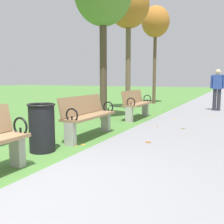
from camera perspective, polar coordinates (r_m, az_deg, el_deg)
The scene contains 9 objects.
ground_plane at distance 3.28m, azimuth -23.24°, elevation -15.66°, with size 80.00×80.00×0.00m, color #4C7F38.
paved_walkway at distance 19.99m, azimuth 23.66°, elevation 3.22°, with size 2.89×44.00×0.02m, color gray.
park_bench_2 at distance 5.46m, azimuth -5.47°, elevation -0.72°, with size 0.49×1.61×0.90m.
park_bench_3 at distance 8.09m, azimuth 5.53°, elevation 1.92°, with size 0.48×1.60×0.90m.
tree_3 at distance 10.91m, azimuth 3.76°, elevation 22.63°, with size 1.66×1.66×5.10m.
tree_4 at distance 13.57m, azimuth 9.78°, elevation 19.14°, with size 1.39×1.39×4.88m.
pedestrian_walking at distance 10.82m, azimuth 22.67°, elevation 5.11°, with size 0.53×0.23×1.62m.
trash_bin at distance 4.55m, azimuth -15.53°, elevation -3.38°, with size 0.48×0.48×0.84m.
scattered_leaves at distance 7.18m, azimuth 5.77°, elevation -2.60°, with size 3.90×9.07×0.02m.
Camera 1 is at (2.34, -1.93, 1.25)m, focal length 40.54 mm.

